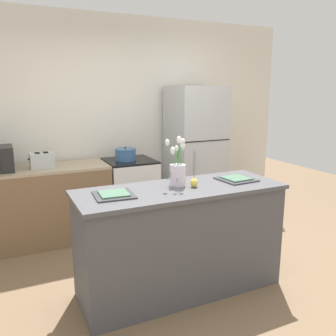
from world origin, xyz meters
name	(u,v)px	position (x,y,z in m)	size (l,w,h in m)	color
ground_plane	(180,288)	(0.00, 0.00, 0.00)	(10.00, 10.00, 0.00)	brown
back_wall	(112,122)	(0.00, 2.00, 1.35)	(5.20, 0.08, 2.70)	silver
kitchen_island	(180,239)	(0.00, 0.00, 0.48)	(1.80, 0.66, 0.95)	#4C4C51
back_counter	(35,206)	(-1.06, 1.60, 0.45)	(1.68, 0.60, 0.90)	brown
stove_range	(130,194)	(0.10, 1.60, 0.45)	(0.60, 0.61, 0.90)	silver
refrigerator	(195,154)	(1.05, 1.60, 0.91)	(0.68, 0.67, 1.81)	#B7BABC
flower_vase	(178,171)	(0.01, 0.07, 1.08)	(0.19, 0.15, 0.42)	silver
pear_figurine	(194,182)	(0.11, -0.04, 0.99)	(0.07, 0.07, 0.11)	#E5CC4C
plate_setting_left	(114,194)	(-0.58, 0.01, 0.96)	(0.32, 0.32, 0.02)	#333338
plate_setting_right	(236,179)	(0.58, 0.01, 0.96)	(0.32, 0.32, 0.02)	#333338
toaster	(42,160)	(-0.95, 1.59, 0.98)	(0.28, 0.18, 0.17)	#B7BABC
cooking_pot	(125,154)	(0.05, 1.60, 0.97)	(0.27, 0.27, 0.17)	#386093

